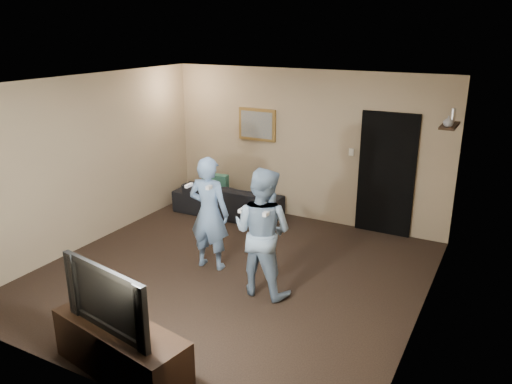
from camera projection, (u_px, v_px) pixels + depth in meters
The scene contains 19 objects.
ground at pixel (231, 274), 6.89m from camera, with size 5.00×5.00×0.00m, color black.
ceiling at pixel (227, 83), 6.07m from camera, with size 5.00×5.00×0.04m, color silver.
wall_back at pixel (304, 146), 8.57m from camera, with size 5.00×0.04×2.60m, color tan.
wall_front at pixel (82, 260), 4.39m from camera, with size 5.00×0.04×2.60m, color tan.
wall_left at pixel (89, 161), 7.60m from camera, with size 0.04×5.00×2.60m, color tan.
wall_right at pixel (428, 218), 5.36m from camera, with size 0.04×5.00×2.60m, color tan.
sofa at pixel (228, 199), 9.03m from camera, with size 1.94×0.76×0.57m, color black.
throw_pillow at pixel (216, 187), 9.09m from camera, with size 0.47×0.15×0.47m, color #1A5043.
painting_frame at pixel (257, 125), 8.86m from camera, with size 0.72×0.05×0.57m, color olive.
painting_canvas at pixel (256, 125), 8.84m from camera, with size 0.62×0.01×0.47m, color slate.
doorway at pixel (386, 175), 7.99m from camera, with size 0.90×0.06×2.00m, color black.
light_switch at pixel (351, 152), 8.17m from camera, with size 0.08×0.02×0.12m, color silver.
wall_shelf at pixel (450, 126), 6.70m from camera, with size 0.20×0.60×0.03m, color black.
shelf_vase at pixel (448, 121), 6.53m from camera, with size 0.13×0.13×0.14m, color #A3A3A7.
shelf_figurine at pixel (453, 115), 6.88m from camera, with size 0.06×0.06×0.18m, color silver.
tv_console at pixel (121, 350), 4.87m from camera, with size 1.54×0.49×0.55m, color black.
television at pixel (116, 295), 4.68m from camera, with size 1.16×0.15×0.67m, color black.
wii_player_left at pixel (209, 213), 6.88m from camera, with size 0.62×0.51×1.61m.
wii_player_right at pixel (262, 232), 6.20m from camera, with size 0.83×0.66×1.65m.
Camera 1 is at (3.22, -5.28, 3.25)m, focal length 35.00 mm.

